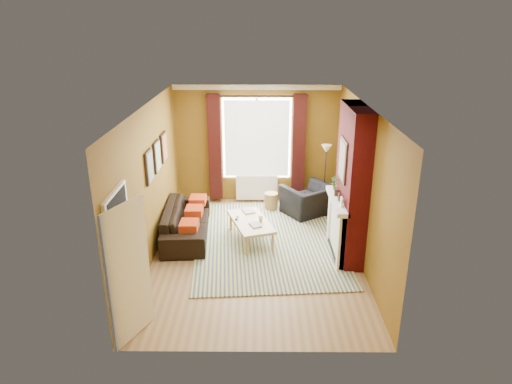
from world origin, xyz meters
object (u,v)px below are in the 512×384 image
at_px(floor_lamp, 326,159).
at_px(sofa, 187,221).
at_px(armchair, 309,200).
at_px(wicker_stool, 271,201).
at_px(coffee_table, 251,223).

bearing_deg(floor_lamp, sofa, -155.60).
distance_m(sofa, armchair, 2.83).
height_order(armchair, wicker_stool, armchair).
height_order(armchair, coffee_table, armchair).
distance_m(armchair, floor_lamp, 1.00).
height_order(coffee_table, wicker_stool, coffee_table).
height_order(armchair, floor_lamp, floor_lamp).
distance_m(sofa, coffee_table, 1.33).
distance_m(coffee_table, floor_lamp, 2.43).
bearing_deg(coffee_table, floor_lamp, 25.15).
bearing_deg(sofa, armchair, -70.28).
xyz_separation_m(armchair, floor_lamp, (0.37, 0.23, 0.90)).
height_order(coffee_table, floor_lamp, floor_lamp).
height_order(sofa, floor_lamp, floor_lamp).
distance_m(coffee_table, wicker_stool, 1.69).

